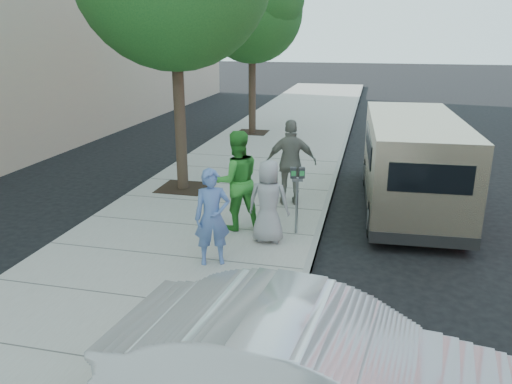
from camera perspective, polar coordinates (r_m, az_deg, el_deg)
ground at (r=10.26m, az=-1.10°, el=-5.09°), size 120.00×120.00×0.00m
sidewalk at (r=10.51m, az=-6.41°, el=-4.20°), size 5.00×60.00×0.15m
curb_face at (r=10.00m, az=6.96°, el=-5.40°), size 0.12×60.00×0.16m
tree_far at (r=19.72m, az=-0.32°, el=20.45°), size 3.92×3.80×6.49m
parking_meter at (r=9.75m, az=4.73°, el=0.68°), size 0.29×0.16×1.36m
van at (r=12.10m, az=17.33°, el=3.38°), size 2.21×5.90×2.16m
sedan at (r=5.33m, az=7.07°, el=-20.31°), size 4.56×2.03×1.46m
person_officer at (r=8.52m, az=-5.03°, el=-2.89°), size 0.72×0.61×1.69m
person_green_shirt at (r=9.99m, az=-2.23°, el=1.33°), size 1.23×1.15×2.02m
person_gray_shirt at (r=9.39m, az=1.44°, el=-1.11°), size 0.79×0.52×1.60m
person_striped_polo at (r=11.45m, az=4.04°, el=3.36°), size 1.24×0.72×1.98m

